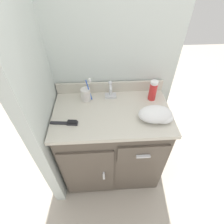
% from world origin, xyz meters
% --- Properties ---
extents(ground_plane, '(6.00, 6.00, 0.00)m').
position_xyz_m(ground_plane, '(0.00, 0.00, 0.00)').
color(ground_plane, '#ADA393').
extents(wall_back, '(1.04, 0.08, 2.20)m').
position_xyz_m(wall_back, '(0.00, 0.30, 1.10)').
color(wall_back, silver).
rests_on(wall_back, ground_plane).
extents(wall_left, '(0.08, 0.59, 2.20)m').
position_xyz_m(wall_left, '(-0.48, 0.00, 1.10)').
color(wall_left, silver).
rests_on(wall_left, ground_plane).
extents(vanity, '(0.86, 0.52, 0.80)m').
position_xyz_m(vanity, '(-0.00, -0.00, 0.42)').
color(vanity, brown).
rests_on(vanity, ground_plane).
extents(backsplash, '(0.86, 0.02, 0.09)m').
position_xyz_m(backsplash, '(0.00, 0.24, 0.85)').
color(backsplash, beige).
rests_on(backsplash, vanity).
extents(sink_faucet, '(0.09, 0.09, 0.14)m').
position_xyz_m(sink_faucet, '(0.00, 0.17, 0.85)').
color(sink_faucet, silver).
rests_on(sink_faucet, vanity).
extents(toothbrush_cup, '(0.09, 0.07, 0.19)m').
position_xyz_m(toothbrush_cup, '(-0.19, 0.15, 0.86)').
color(toothbrush_cup, silver).
rests_on(toothbrush_cup, vanity).
extents(shaving_cream_can, '(0.06, 0.06, 0.16)m').
position_xyz_m(shaving_cream_can, '(0.32, 0.13, 0.88)').
color(shaving_cream_can, red).
rests_on(shaving_cream_can, vanity).
extents(hairbrush, '(0.19, 0.05, 0.03)m').
position_xyz_m(hairbrush, '(-0.30, -0.10, 0.81)').
color(hairbrush, '#232328').
rests_on(hairbrush, vanity).
extents(hand_towel, '(0.24, 0.15, 0.10)m').
position_xyz_m(hand_towel, '(0.30, -0.10, 0.85)').
color(hand_towel, white).
rests_on(hand_towel, vanity).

